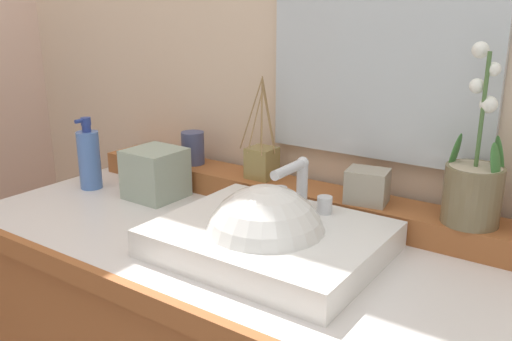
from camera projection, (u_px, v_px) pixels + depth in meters
wall_back at (337, 44)px, 1.34m from camera, size 2.97×0.20×2.52m
back_ledge at (297, 197)px, 1.30m from camera, size 1.23×0.12×0.06m
sink_basin at (267, 243)px, 1.06m from camera, size 0.43×0.35×0.27m
soap_bar at (249, 195)px, 1.20m from camera, size 0.07×0.04×0.02m
potted_plant at (474, 184)px, 1.05m from camera, size 0.12×0.11×0.35m
tumbler_cup at (193, 148)px, 1.46m from camera, size 0.06×0.06×0.09m
reed_diffuser at (262, 161)px, 1.34m from camera, size 0.10×0.07×0.25m
trinket_box at (367, 186)px, 1.17m from camera, size 0.10×0.08×0.07m
lotion_bottle at (89, 158)px, 1.43m from camera, size 0.06×0.06×0.19m
tissue_box at (155, 173)px, 1.37m from camera, size 0.13×0.13×0.13m
mirror at (381, 30)px, 1.16m from camera, size 0.52×0.02×0.57m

